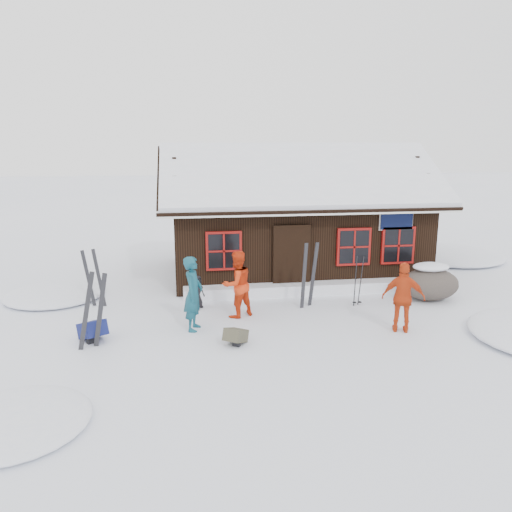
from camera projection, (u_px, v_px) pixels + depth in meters
The scene contains 15 objects.
ground at pixel (277, 322), 12.47m from camera, with size 120.00×120.00×0.00m, color white.
mountain_hut at pixel (293, 227), 17.14m from camera, with size 8.90×6.09×4.42m.
snow_drift at pixel (312, 288), 14.82m from camera, with size 7.60×0.60×0.35m, color white.
snow_mounds at pixel (320, 297), 14.51m from camera, with size 20.60×13.20×0.48m.
skier_teal at pixel (193, 294), 11.81m from camera, with size 0.66×0.43×1.80m, color #124655.
skier_orange_left at pixel (237, 284), 12.73m from camera, with size 0.84×0.65×1.73m, color red.
skier_orange_right at pixel (403, 298), 11.69m from camera, with size 0.99×0.41×1.68m, color red.
skier_crouched at pixel (197, 292), 13.48m from camera, with size 0.44×0.29×0.91m, color black.
boulder at pixel (430, 283), 14.19m from camera, with size 1.66×1.24×0.97m.
ski_pair_left at pixel (93, 311), 10.76m from camera, with size 0.73×0.21×1.76m.
ski_pair_mid at pixel (94, 279), 13.54m from camera, with size 0.58×0.18×1.65m.
ski_pair_right at pixel (309, 276), 13.52m from camera, with size 0.54×0.23×1.83m.
ski_poles at pixel (358, 282), 13.67m from camera, with size 0.25×0.13×1.43m.
backpack_blue at pixel (93, 333), 11.32m from camera, with size 0.49×0.65×0.35m, color navy.
backpack_olive at pixel (236, 338), 11.10m from camera, with size 0.39×0.52×0.28m, color #444131.
Camera 1 is at (-2.26, -11.59, 4.39)m, focal length 35.00 mm.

